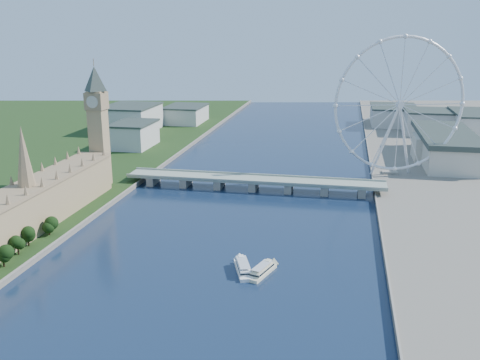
# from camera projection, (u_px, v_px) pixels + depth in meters

# --- Properties ---
(parliament_range) EXTENTS (24.00, 200.00, 70.00)m
(parliament_range) POSITION_uv_depth(u_px,v_px,m) (29.00, 207.00, 352.00)
(parliament_range) COLOR tan
(parliament_range) RESTS_ON ground
(big_ben) EXTENTS (20.02, 20.02, 110.00)m
(big_ben) POSITION_uv_depth(u_px,v_px,m) (97.00, 111.00, 440.91)
(big_ben) COLOR tan
(big_ben) RESTS_ON ground
(westminster_bridge) EXTENTS (220.00, 22.00, 9.50)m
(westminster_bridge) POSITION_uv_depth(u_px,v_px,m) (254.00, 182.00, 454.25)
(westminster_bridge) COLOR gray
(westminster_bridge) RESTS_ON ground
(london_eye) EXTENTS (113.60, 39.12, 124.30)m
(london_eye) POSITION_uv_depth(u_px,v_px,m) (400.00, 105.00, 467.45)
(london_eye) COLOR silver
(london_eye) RESTS_ON ground
(county_hall) EXTENTS (54.00, 144.00, 35.00)m
(county_hall) POSITION_uv_depth(u_px,v_px,m) (443.00, 163.00, 546.36)
(county_hall) COLOR beige
(county_hall) RESTS_ON ground
(city_skyline) EXTENTS (505.00, 280.00, 32.00)m
(city_skyline) POSITION_uv_depth(u_px,v_px,m) (318.00, 121.00, 689.75)
(city_skyline) COLOR beige
(city_skyline) RESTS_ON ground
(tour_boat_near) EXTENTS (16.89, 30.37, 6.52)m
(tour_boat_near) POSITION_uv_depth(u_px,v_px,m) (243.00, 272.00, 300.56)
(tour_boat_near) COLOR white
(tour_boat_near) RESTS_ON ground
(tour_boat_far) EXTENTS (15.33, 28.23, 6.04)m
(tour_boat_far) POSITION_uv_depth(u_px,v_px,m) (262.00, 274.00, 297.62)
(tour_boat_far) COLOR beige
(tour_boat_far) RESTS_ON ground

